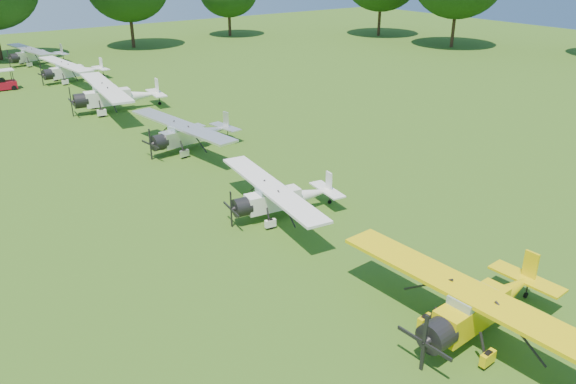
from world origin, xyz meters
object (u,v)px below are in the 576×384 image
golf_cart (3,83)px  aircraft_4 (189,132)px  aircraft_3 (281,196)px  aircraft_5 (114,94)px  aircraft_2 (481,303)px  aircraft_6 (72,69)px  aircraft_7 (35,54)px

golf_cart → aircraft_4: bearing=-73.8°
aircraft_3 → aircraft_5: bearing=96.8°
aircraft_2 → aircraft_4: size_ratio=1.03×
aircraft_4 → golf_cart: bearing=96.7°
aircraft_2 → aircraft_3: aircraft_2 is taller
aircraft_2 → aircraft_3: bearing=87.3°
aircraft_5 → golf_cart: size_ratio=5.31×
aircraft_5 → golf_cart: 14.70m
aircraft_6 → aircraft_7: (-0.77, 11.52, -0.01)m
aircraft_7 → aircraft_4: bearing=-96.5°
aircraft_4 → aircraft_7: aircraft_7 is taller
aircraft_6 → golf_cart: size_ratio=4.63×
aircraft_4 → aircraft_5: (-0.62, 12.31, 0.19)m
aircraft_3 → golf_cart: (-5.84, 37.49, -0.45)m
aircraft_7 → golf_cart: size_ratio=4.59×
aircraft_7 → aircraft_3: bearing=-97.8°
aircraft_4 → golf_cart: 26.54m
aircraft_4 → aircraft_6: bearing=82.5°
aircraft_5 → aircraft_6: 13.35m
aircraft_6 → golf_cart: (-6.47, 0.02, -0.57)m
aircraft_3 → aircraft_4: bearing=93.2°
aircraft_3 → aircraft_4: aircraft_4 is taller
aircraft_4 → aircraft_6: (-0.23, 25.65, 0.02)m
aircraft_6 → aircraft_7: size_ratio=1.01×
aircraft_4 → aircraft_7: bearing=83.6°
aircraft_3 → aircraft_6: (0.63, 37.47, 0.12)m
aircraft_2 → aircraft_6: 49.15m
aircraft_3 → aircraft_7: bearing=97.5°
aircraft_6 → aircraft_7: 11.54m
aircraft_2 → aircraft_6: bearing=85.8°
aircraft_2 → aircraft_4: bearing=84.7°
aircraft_4 → aircraft_5: bearing=84.9°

